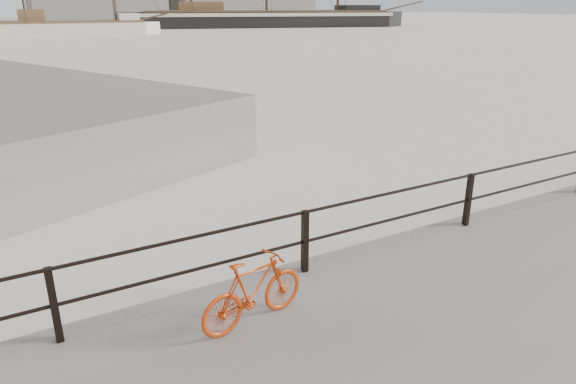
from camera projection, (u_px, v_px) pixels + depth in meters
ground at (457, 239)px, 9.77m from camera, size 400.00×400.00×0.00m
guardrail at (468, 200)px, 9.35m from camera, size 28.00×0.10×1.00m
bicycle at (254, 291)px, 6.46m from camera, size 1.55×0.49×0.93m
barque_black at (267, 27)px, 96.98m from camera, size 64.40×36.83×34.56m
schooner_mid at (75, 36)px, 71.60m from camera, size 26.30×12.89×18.64m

